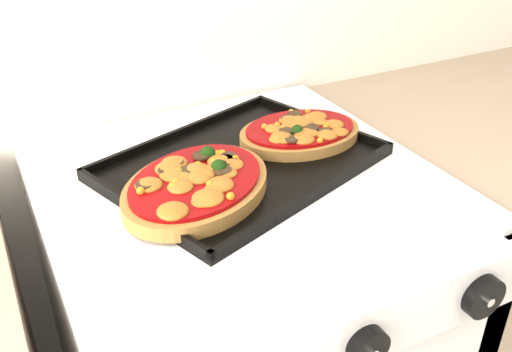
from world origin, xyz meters
TOP-DOWN VIEW (x-y plane):
  - control_panel at (0.05, 1.39)m, footprint 0.60×0.02m
  - knob_center at (0.05, 1.37)m, footprint 0.05×0.02m
  - knob_right at (0.23, 1.37)m, footprint 0.06×0.02m
  - baking_tray at (0.06, 1.73)m, footprint 0.48×0.42m
  - pizza_left at (-0.04, 1.67)m, footprint 0.31×0.29m
  - pizza_right at (0.19, 1.75)m, footprint 0.22×0.17m

SIDE VIEW (x-z plane):
  - control_panel at x=0.05m, z-range 0.81..0.90m
  - knob_center at x=0.05m, z-range 0.83..0.88m
  - knob_right at x=0.23m, z-range 0.82..0.89m
  - baking_tray at x=0.06m, z-range 0.91..0.93m
  - pizza_right at x=0.19m, z-range 0.92..0.95m
  - pizza_left at x=-0.04m, z-range 0.92..0.96m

